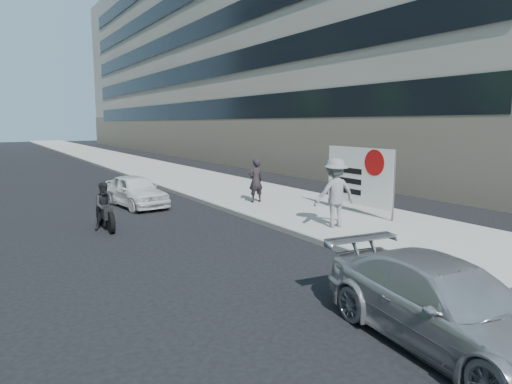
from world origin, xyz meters
TOP-DOWN VIEW (x-y plane):
  - ground at (0.00, 0.00)m, footprint 160.00×160.00m
  - near_sidewalk at (4.00, 20.00)m, footprint 5.00×120.00m
  - near_building at (17.00, 32.00)m, footprint 14.00×70.00m
  - jogger at (2.75, 3.12)m, footprint 1.40×0.94m
  - pedestrian_woman at (2.96, 7.87)m, footprint 0.62×0.42m
  - protest_banner at (4.78, 4.24)m, footprint 0.08×3.06m
  - parked_sedan at (-0.50, -3.00)m, footprint 2.15×4.31m
  - white_sedan_near at (-1.00, 10.18)m, footprint 1.88×3.72m
  - motorcycle at (-2.88, 6.88)m, footprint 0.72×2.04m

SIDE VIEW (x-z plane):
  - ground at x=0.00m, z-range 0.00..0.00m
  - near_sidewalk at x=4.00m, z-range 0.00..0.15m
  - parked_sedan at x=-0.50m, z-range 0.00..1.20m
  - white_sedan_near at x=-1.00m, z-range 0.00..1.21m
  - motorcycle at x=-2.88m, z-range -0.08..1.35m
  - pedestrian_woman at x=2.96m, z-range 0.15..1.82m
  - jogger at x=2.75m, z-range 0.15..2.15m
  - protest_banner at x=4.78m, z-range 0.30..2.50m
  - near_building at x=17.00m, z-range 0.00..20.00m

